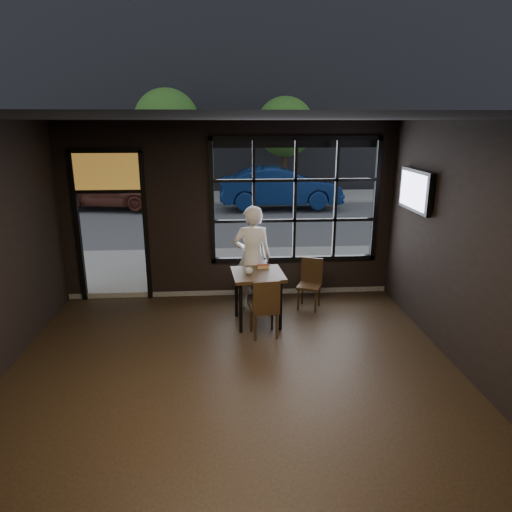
{
  "coord_description": "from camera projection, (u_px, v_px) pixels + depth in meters",
  "views": [
    {
      "loc": [
        -0.08,
        -4.64,
        3.17
      ],
      "look_at": [
        0.4,
        2.2,
        1.15
      ],
      "focal_mm": 32.0,
      "sensor_mm": 36.0,
      "label": 1
    }
  ],
  "objects": [
    {
      "name": "building_across",
      "position": [
        222.0,
        40.0,
        25.23
      ],
      "size": [
        28.0,
        12.0,
        15.0
      ],
      "primitive_type": "cube",
      "color": "#5B5956",
      "rests_on": "ground"
    },
    {
      "name": "ceiling",
      "position": [
        231.0,
        118.0,
        4.43
      ],
      "size": [
        6.0,
        7.0,
        0.02
      ],
      "primitive_type": "cube",
      "color": "black",
      "rests_on": "ground"
    },
    {
      "name": "chair_near",
      "position": [
        264.0,
        307.0,
        6.93
      ],
      "size": [
        0.45,
        0.45,
        0.94
      ],
      "primitive_type": "cube",
      "rotation": [
        0.0,
        0.0,
        3.26
      ],
      "color": "black",
      "rests_on": "floor"
    },
    {
      "name": "wall_right",
      "position": [
        502.0,
        268.0,
        5.09
      ],
      "size": [
        0.04,
        7.0,
        3.2
      ],
      "primitive_type": "cube",
      "color": "black",
      "rests_on": "ground"
    },
    {
      "name": "hotdog",
      "position": [
        263.0,
        266.0,
        7.47
      ],
      "size": [
        0.21,
        0.1,
        0.06
      ],
      "primitive_type": null,
      "rotation": [
        0.0,
        0.0,
        0.11
      ],
      "color": "tan",
      "rests_on": "cafe_table"
    },
    {
      "name": "tree_right",
      "position": [
        285.0,
        127.0,
        19.02
      ],
      "size": [
        2.46,
        2.46,
        4.19
      ],
      "color": "#332114",
      "rests_on": "street_asphalt"
    },
    {
      "name": "navy_car",
      "position": [
        280.0,
        187.0,
        16.9
      ],
      "size": [
        4.52,
        1.63,
        1.48
      ],
      "primitive_type": "imported",
      "rotation": [
        0.0,
        0.0,
        1.58
      ],
      "color": "#0A1F4C",
      "rests_on": "street_asphalt"
    },
    {
      "name": "cafe_table",
      "position": [
        258.0,
        298.0,
        7.37
      ],
      "size": [
        0.87,
        0.87,
        0.87
      ],
      "primitive_type": "cube",
      "rotation": [
        0.0,
        0.0,
        0.08
      ],
      "color": "black",
      "rests_on": "floor"
    },
    {
      "name": "cup",
      "position": [
        249.0,
        271.0,
        7.18
      ],
      "size": [
        0.15,
        0.15,
        0.1
      ],
      "primitive_type": "imported",
      "rotation": [
        0.0,
        0.0,
        -0.21
      ],
      "color": "silver",
      "rests_on": "cafe_table"
    },
    {
      "name": "street_asphalt",
      "position": [
        225.0,
        175.0,
        28.31
      ],
      "size": [
        60.0,
        41.0,
        0.04
      ],
      "primitive_type": "cube",
      "color": "#545456",
      "rests_on": "ground"
    },
    {
      "name": "chair_window",
      "position": [
        309.0,
        284.0,
        7.96
      ],
      "size": [
        0.5,
        0.5,
        0.88
      ],
      "primitive_type": "cube",
      "rotation": [
        0.0,
        0.0,
        -0.39
      ],
      "color": "black",
      "rests_on": "floor"
    },
    {
      "name": "stained_transom",
      "position": [
        107.0,
        171.0,
        7.88
      ],
      "size": [
        1.2,
        0.06,
        0.7
      ],
      "primitive_type": "cube",
      "color": "orange",
      "rests_on": "ground"
    },
    {
      "name": "window_frame",
      "position": [
        295.0,
        201.0,
        8.26
      ],
      "size": [
        3.06,
        0.12,
        2.28
      ],
      "primitive_type": "cube",
      "color": "black",
      "rests_on": "ground"
    },
    {
      "name": "maroon_car",
      "position": [
        108.0,
        189.0,
        16.9
      ],
      "size": [
        4.2,
        2.32,
        1.35
      ],
      "primitive_type": "imported",
      "rotation": [
        0.0,
        0.0,
        1.38
      ],
      "color": "#55251C",
      "rests_on": "street_asphalt"
    },
    {
      "name": "man",
      "position": [
        252.0,
        258.0,
        7.87
      ],
      "size": [
        0.69,
        0.47,
        1.83
      ],
      "primitive_type": "imported",
      "rotation": [
        0.0,
        0.0,
        3.2
      ],
      "color": "white",
      "rests_on": "floor"
    },
    {
      "name": "tree_left",
      "position": [
        167.0,
        123.0,
        18.17
      ],
      "size": [
        2.61,
        2.61,
        4.46
      ],
      "color": "#332114",
      "rests_on": "street_asphalt"
    },
    {
      "name": "tv",
      "position": [
        416.0,
        190.0,
        7.17
      ],
      "size": [
        0.13,
        1.11,
        0.65
      ],
      "primitive_type": "cube",
      "color": "black",
      "rests_on": "wall_right"
    },
    {
      "name": "floor",
      "position": [
        235.0,
        404.0,
        5.34
      ],
      "size": [
        6.0,
        7.0,
        0.02
      ],
      "primitive_type": "cube",
      "color": "black",
      "rests_on": "ground"
    }
  ]
}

